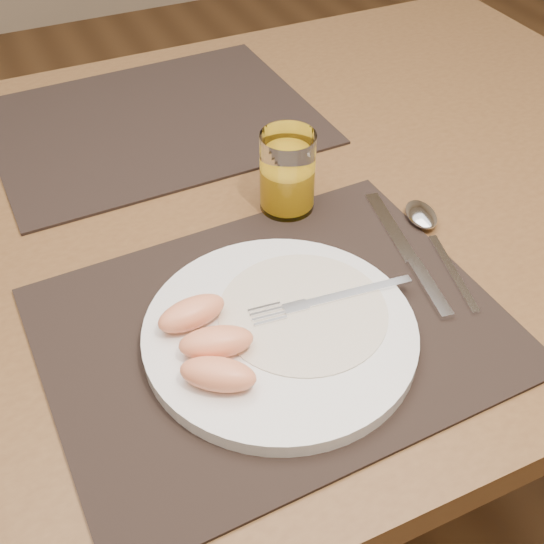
{
  "coord_description": "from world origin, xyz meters",
  "views": [
    {
      "loc": [
        -0.23,
        -0.64,
        1.26
      ],
      "look_at": [
        -0.0,
        -0.16,
        0.77
      ],
      "focal_mm": 45.0,
      "sensor_mm": 36.0,
      "label": 1
    }
  ],
  "objects_px": {
    "knife": "(412,261)",
    "fork": "(318,302)",
    "placemat_near": "(274,329)",
    "juice_glass": "(287,176)",
    "spoon": "(426,222)",
    "placemat_far": "(154,122)",
    "plate": "(280,333)",
    "table": "(224,254)"
  },
  "relations": [
    {
      "from": "placemat_near",
      "to": "plate",
      "type": "xyz_separation_m",
      "value": [
        -0.0,
        -0.02,
        0.01
      ]
    },
    {
      "from": "table",
      "to": "juice_glass",
      "type": "xyz_separation_m",
      "value": [
        0.07,
        -0.04,
        0.13
      ]
    },
    {
      "from": "knife",
      "to": "spoon",
      "type": "bearing_deg",
      "value": 44.01
    },
    {
      "from": "placemat_far",
      "to": "fork",
      "type": "distance_m",
      "value": 0.44
    },
    {
      "from": "knife",
      "to": "table",
      "type": "bearing_deg",
      "value": 127.61
    },
    {
      "from": "table",
      "to": "juice_glass",
      "type": "bearing_deg",
      "value": -31.85
    },
    {
      "from": "placemat_near",
      "to": "fork",
      "type": "xyz_separation_m",
      "value": [
        0.05,
        -0.0,
        0.02
      ]
    },
    {
      "from": "placemat_far",
      "to": "spoon",
      "type": "xyz_separation_m",
      "value": [
        0.22,
        -0.37,
        0.01
      ]
    },
    {
      "from": "placemat_far",
      "to": "knife",
      "type": "distance_m",
      "value": 0.45
    },
    {
      "from": "placemat_far",
      "to": "spoon",
      "type": "height_order",
      "value": "spoon"
    },
    {
      "from": "fork",
      "to": "juice_glass",
      "type": "height_order",
      "value": "juice_glass"
    },
    {
      "from": "knife",
      "to": "spoon",
      "type": "relative_size",
      "value": 1.15
    },
    {
      "from": "table",
      "to": "juice_glass",
      "type": "distance_m",
      "value": 0.16
    },
    {
      "from": "fork",
      "to": "knife",
      "type": "relative_size",
      "value": 0.8
    },
    {
      "from": "placemat_near",
      "to": "placemat_far",
      "type": "xyz_separation_m",
      "value": [
        0.01,
        0.44,
        0.0
      ]
    },
    {
      "from": "placemat_near",
      "to": "table",
      "type": "bearing_deg",
      "value": 82.3
    },
    {
      "from": "placemat_near",
      "to": "knife",
      "type": "bearing_deg",
      "value": 7.47
    },
    {
      "from": "plate",
      "to": "fork",
      "type": "height_order",
      "value": "fork"
    },
    {
      "from": "knife",
      "to": "spoon",
      "type": "height_order",
      "value": "spoon"
    },
    {
      "from": "placemat_near",
      "to": "juice_glass",
      "type": "height_order",
      "value": "juice_glass"
    },
    {
      "from": "placemat_near",
      "to": "fork",
      "type": "distance_m",
      "value": 0.05
    },
    {
      "from": "fork",
      "to": "placemat_far",
      "type": "bearing_deg",
      "value": 94.46
    },
    {
      "from": "fork",
      "to": "placemat_near",
      "type": "bearing_deg",
      "value": 177.31
    },
    {
      "from": "placemat_far",
      "to": "juice_glass",
      "type": "xyz_separation_m",
      "value": [
        0.09,
        -0.26,
        0.05
      ]
    },
    {
      "from": "placemat_far",
      "to": "plate",
      "type": "distance_m",
      "value": 0.46
    },
    {
      "from": "knife",
      "to": "placemat_far",
      "type": "bearing_deg",
      "value": 111.88
    },
    {
      "from": "spoon",
      "to": "placemat_near",
      "type": "bearing_deg",
      "value": -162.68
    },
    {
      "from": "spoon",
      "to": "juice_glass",
      "type": "relative_size",
      "value": 1.92
    },
    {
      "from": "placemat_far",
      "to": "knife",
      "type": "bearing_deg",
      "value": -68.12
    },
    {
      "from": "placemat_far",
      "to": "knife",
      "type": "height_order",
      "value": "knife"
    },
    {
      "from": "placemat_far",
      "to": "plate",
      "type": "bearing_deg",
      "value": -91.84
    },
    {
      "from": "placemat_far",
      "to": "fork",
      "type": "relative_size",
      "value": 2.57
    },
    {
      "from": "knife",
      "to": "juice_glass",
      "type": "bearing_deg",
      "value": 117.98
    },
    {
      "from": "placemat_near",
      "to": "knife",
      "type": "height_order",
      "value": "knife"
    },
    {
      "from": "spoon",
      "to": "juice_glass",
      "type": "height_order",
      "value": "juice_glass"
    },
    {
      "from": "plate",
      "to": "juice_glass",
      "type": "height_order",
      "value": "juice_glass"
    },
    {
      "from": "knife",
      "to": "fork",
      "type": "bearing_deg",
      "value": -168.92
    },
    {
      "from": "knife",
      "to": "juice_glass",
      "type": "height_order",
      "value": "juice_glass"
    },
    {
      "from": "knife",
      "to": "spoon",
      "type": "distance_m",
      "value": 0.07
    },
    {
      "from": "plate",
      "to": "juice_glass",
      "type": "bearing_deg",
      "value": 62.42
    },
    {
      "from": "placemat_near",
      "to": "fork",
      "type": "bearing_deg",
      "value": -2.69
    },
    {
      "from": "fork",
      "to": "spoon",
      "type": "xyz_separation_m",
      "value": [
        0.18,
        0.07,
        -0.01
      ]
    }
  ]
}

